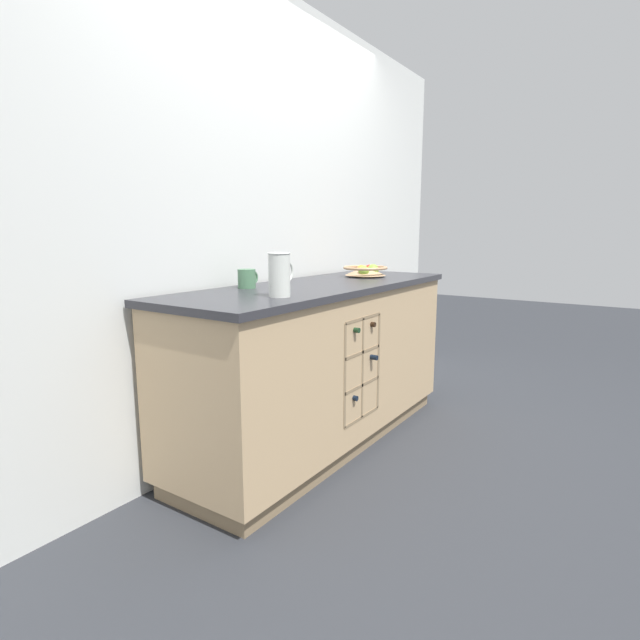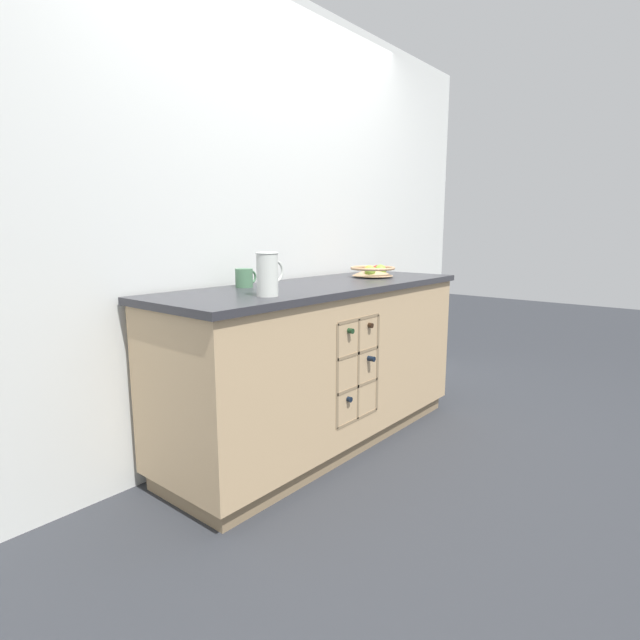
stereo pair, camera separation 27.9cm
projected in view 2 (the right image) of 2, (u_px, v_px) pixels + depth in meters
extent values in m
plane|color=#2D3035|center=(320.00, 441.00, 2.92)|extent=(14.00, 14.00, 0.00)
cube|color=silver|center=(271.00, 220.00, 2.93)|extent=(4.40, 0.06, 2.55)
cube|color=#8B7354|center=(320.00, 434.00, 2.91)|extent=(1.91, 0.56, 0.09)
cube|color=tan|center=(320.00, 360.00, 2.83)|extent=(1.97, 0.62, 0.80)
cube|color=#2D2D33|center=(320.00, 287.00, 2.76)|extent=(2.01, 0.66, 0.03)
cube|color=#8B7354|center=(343.00, 367.00, 2.66)|extent=(0.36, 0.01, 0.54)
cube|color=#8B7354|center=(330.00, 376.00, 2.49)|extent=(0.02, 0.10, 0.54)
cube|color=#8B7354|center=(370.00, 361.00, 2.76)|extent=(0.02, 0.10, 0.54)
cube|color=#8B7354|center=(350.00, 417.00, 2.67)|extent=(0.36, 0.10, 0.02)
cube|color=#8B7354|center=(351.00, 385.00, 2.64)|extent=(0.36, 0.10, 0.02)
cube|color=#8B7354|center=(351.00, 352.00, 2.61)|extent=(0.36, 0.10, 0.02)
cube|color=#8B7354|center=(352.00, 318.00, 2.58)|extent=(0.36, 0.10, 0.02)
cube|color=#8B7354|center=(351.00, 368.00, 2.62)|extent=(0.02, 0.10, 0.54)
cylinder|color=black|center=(321.00, 392.00, 2.66)|extent=(0.07, 0.21, 0.07)
cylinder|color=black|center=(344.00, 398.00, 2.56)|extent=(0.03, 0.09, 0.03)
cylinder|color=black|center=(346.00, 354.00, 2.75)|extent=(0.07, 0.20, 0.07)
cylinder|color=black|center=(368.00, 358.00, 2.66)|extent=(0.03, 0.09, 0.03)
cylinder|color=#19381E|center=(322.00, 326.00, 2.59)|extent=(0.07, 0.21, 0.07)
cylinder|color=#19381E|center=(346.00, 330.00, 2.50)|extent=(0.03, 0.09, 0.03)
cylinder|color=black|center=(346.00, 322.00, 2.72)|extent=(0.07, 0.18, 0.07)
cylinder|color=black|center=(366.00, 325.00, 2.63)|extent=(0.03, 0.08, 0.03)
cylinder|color=tan|center=(372.00, 276.00, 3.16)|extent=(0.13, 0.13, 0.01)
cone|color=tan|center=(373.00, 271.00, 3.16)|extent=(0.26, 0.26, 0.06)
torus|color=tan|center=(373.00, 268.00, 3.15)|extent=(0.28, 0.28, 0.02)
sphere|color=red|center=(378.00, 270.00, 3.21)|extent=(0.07, 0.07, 0.07)
sphere|color=gold|center=(369.00, 271.00, 3.18)|extent=(0.07, 0.07, 0.07)
sphere|color=#7FA838|center=(370.00, 271.00, 3.09)|extent=(0.07, 0.07, 0.07)
sphere|color=#7FA838|center=(380.00, 270.00, 3.15)|extent=(0.07, 0.07, 0.07)
cylinder|color=silver|center=(267.00, 274.00, 2.22)|extent=(0.10, 0.10, 0.20)
torus|color=silver|center=(267.00, 253.00, 2.20)|extent=(0.10, 0.10, 0.01)
torus|color=silver|center=(275.00, 271.00, 2.25)|extent=(0.10, 0.01, 0.10)
cylinder|color=#4C7A56|center=(244.00, 278.00, 2.58)|extent=(0.09, 0.09, 0.10)
torus|color=#4C7A56|center=(251.00, 277.00, 2.62)|extent=(0.07, 0.01, 0.07)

